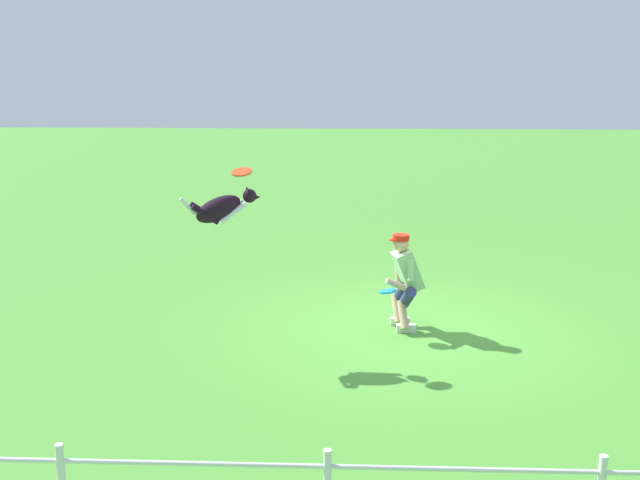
{
  "coord_description": "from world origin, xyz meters",
  "views": [
    {
      "loc": [
        0.81,
        9.74,
        3.54
      ],
      "look_at": [
        1.2,
        0.29,
        1.29
      ],
      "focal_mm": 43.07,
      "sensor_mm": 36.0,
      "label": 1
    }
  ],
  "objects_px": {
    "dog": "(222,208)",
    "frisbee_flying": "(242,172)",
    "person": "(405,278)",
    "frisbee_held": "(387,291)"
  },
  "relations": [
    {
      "from": "person",
      "to": "dog",
      "type": "bearing_deg",
      "value": 3.36
    },
    {
      "from": "frisbee_flying",
      "to": "dog",
      "type": "bearing_deg",
      "value": 21.94
    },
    {
      "from": "person",
      "to": "frisbee_held",
      "type": "relative_size",
      "value": 5.78
    },
    {
      "from": "person",
      "to": "frisbee_flying",
      "type": "height_order",
      "value": "frisbee_flying"
    },
    {
      "from": "frisbee_flying",
      "to": "frisbee_held",
      "type": "bearing_deg",
      "value": -170.64
    },
    {
      "from": "frisbee_held",
      "to": "person",
      "type": "bearing_deg",
      "value": -128.02
    },
    {
      "from": "person",
      "to": "frisbee_flying",
      "type": "bearing_deg",
      "value": 2.77
    },
    {
      "from": "person",
      "to": "frisbee_held",
      "type": "distance_m",
      "value": 0.4
    },
    {
      "from": "frisbee_held",
      "to": "dog",
      "type": "bearing_deg",
      "value": 10.88
    },
    {
      "from": "dog",
      "to": "frisbee_flying",
      "type": "xyz_separation_m",
      "value": [
        -0.24,
        -0.09,
        0.43
      ]
    }
  ]
}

